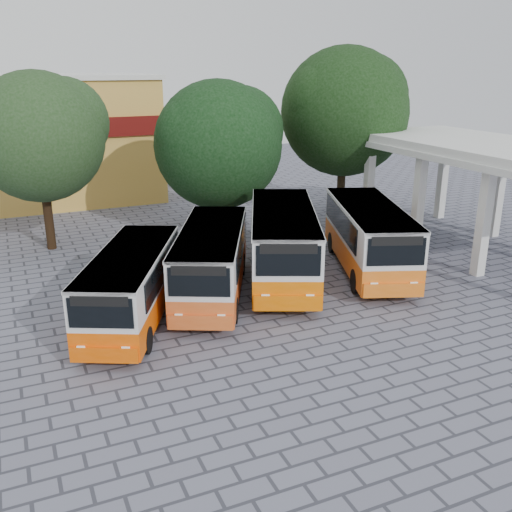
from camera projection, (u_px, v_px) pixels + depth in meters
name	position (u px, v px, depth m)	size (l,w,h in m)	color
ground	(350.00, 321.00, 20.89)	(90.00, 90.00, 0.00)	slate
terminal_shelter	(499.00, 154.00, 26.80)	(6.80, 15.80, 5.40)	silver
bus_far_left	(132.00, 283.00, 20.37)	(5.17, 7.85, 2.63)	#E64E00
bus_centre_left	(212.00, 258.00, 22.63)	(5.46, 8.34, 2.80)	#D4561D
bus_centre_right	(283.00, 240.00, 24.38)	(5.89, 9.25, 3.11)	#E66300
bus_far_right	(369.00, 234.00, 25.47)	(5.26, 8.84, 2.98)	orange
tree_left	(40.00, 133.00, 27.30)	(6.56, 6.24, 8.74)	black
tree_middle	(220.00, 140.00, 30.00)	(7.09, 6.75, 8.27)	#342514
tree_right	(346.00, 107.00, 33.38)	(7.87, 7.50, 10.04)	black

